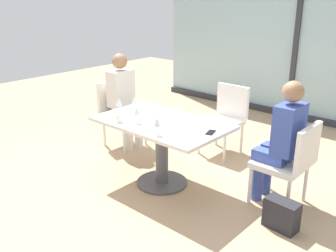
{
  "coord_description": "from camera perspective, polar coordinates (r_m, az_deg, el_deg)",
  "views": [
    {
      "loc": [
        2.56,
        -2.78,
        2.03
      ],
      "look_at": [
        0.0,
        0.1,
        0.65
      ],
      "focal_mm": 40.73,
      "sensor_mm": 36.0,
      "label": 1
    }
  ],
  "objects": [
    {
      "name": "ground_plane",
      "position": [
        4.29,
        -0.9,
        -8.53
      ],
      "size": [
        12.0,
        12.0,
        0.0
      ],
      "primitive_type": "plane",
      "color": "tan"
    },
    {
      "name": "window_wall_backdrop",
      "position": [
        6.56,
        18.69,
        11.51
      ],
      "size": [
        5.2,
        0.1,
        2.7
      ],
      "color": "#98B7BC",
      "rests_on": "ground_plane"
    },
    {
      "name": "dining_table_main",
      "position": [
        4.06,
        -0.94,
        -1.67
      ],
      "size": [
        1.39,
        0.85,
        0.73
      ],
      "color": "silver",
      "rests_on": "ground_plane"
    },
    {
      "name": "chair_far_right",
      "position": [
        3.85,
        17.84,
        -4.83
      ],
      "size": [
        0.5,
        0.46,
        0.87
      ],
      "color": "silver",
      "rests_on": "ground_plane"
    },
    {
      "name": "chair_far_left",
      "position": [
        5.24,
        -7.3,
        2.49
      ],
      "size": [
        0.5,
        0.46,
        0.87
      ],
      "color": "silver",
      "rests_on": "ground_plane"
    },
    {
      "name": "chair_near_window",
      "position": [
        5.0,
        8.62,
        1.6
      ],
      "size": [
        0.46,
        0.51,
        0.87
      ],
      "color": "silver",
      "rests_on": "ground_plane"
    },
    {
      "name": "person_far_right",
      "position": [
        3.81,
        16.68,
        -1.62
      ],
      "size": [
        0.39,
        0.34,
        1.26
      ],
      "color": "#384C9E",
      "rests_on": "ground_plane"
    },
    {
      "name": "person_far_left",
      "position": [
        5.1,
        -6.58,
        4.44
      ],
      "size": [
        0.39,
        0.34,
        1.26
      ],
      "color": "silver",
      "rests_on": "ground_plane"
    },
    {
      "name": "wine_glass_0",
      "position": [
        4.28,
        -5.03,
        3.76
      ],
      "size": [
        0.07,
        0.07,
        0.18
      ],
      "color": "silver",
      "rests_on": "dining_table_main"
    },
    {
      "name": "wine_glass_1",
      "position": [
        3.58,
        -1.68,
        0.62
      ],
      "size": [
        0.07,
        0.07,
        0.18
      ],
      "color": "silver",
      "rests_on": "dining_table_main"
    },
    {
      "name": "wine_glass_2",
      "position": [
        3.92,
        -4.67,
        2.28
      ],
      "size": [
        0.07,
        0.07,
        0.18
      ],
      "color": "silver",
      "rests_on": "dining_table_main"
    },
    {
      "name": "wine_glass_3",
      "position": [
        4.25,
        -7.34,
        3.57
      ],
      "size": [
        0.07,
        0.07,
        0.18
      ],
      "color": "silver",
      "rests_on": "dining_table_main"
    },
    {
      "name": "coffee_cup",
      "position": [
        3.99,
        -7.27,
        1.18
      ],
      "size": [
        0.08,
        0.08,
        0.09
      ],
      "primitive_type": "cylinder",
      "color": "white",
      "rests_on": "dining_table_main"
    },
    {
      "name": "cell_phone_on_table",
      "position": [
        3.7,
        6.42,
        -0.96
      ],
      "size": [
        0.11,
        0.16,
        0.01
      ],
      "primitive_type": "cube",
      "rotation": [
        0.0,
        0.0,
        0.3
      ],
      "color": "black",
      "rests_on": "dining_table_main"
    },
    {
      "name": "handbag_0",
      "position": [
        3.64,
        16.62,
        -12.57
      ],
      "size": [
        0.31,
        0.18,
        0.28
      ],
      "primitive_type": "cube",
      "rotation": [
        0.0,
        0.0,
        -0.08
      ],
      "color": "#232328",
      "rests_on": "ground_plane"
    }
  ]
}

